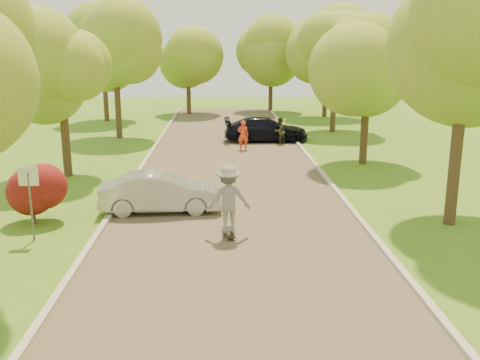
{
  "coord_description": "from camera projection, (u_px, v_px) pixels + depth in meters",
  "views": [
    {
      "loc": [
        -0.39,
        -10.78,
        5.4
      ],
      "look_at": [
        0.22,
        5.75,
        1.3
      ],
      "focal_mm": 40.0,
      "sensor_mm": 36.0,
      "label": 1
    }
  ],
  "objects": [
    {
      "name": "ground",
      "position": [
        240.0,
        300.0,
        11.77
      ],
      "size": [
        100.0,
        100.0,
        0.0
      ],
      "primitive_type": "plane",
      "color": "#48751C",
      "rests_on": "ground"
    },
    {
      "name": "road",
      "position": [
        232.0,
        200.0,
        19.52
      ],
      "size": [
        8.0,
        60.0,
        0.01
      ],
      "primitive_type": "cube",
      "color": "#4C4438",
      "rests_on": "ground"
    },
    {
      "name": "curb_left",
      "position": [
        120.0,
        199.0,
        19.37
      ],
      "size": [
        0.18,
        60.0,
        0.12
      ],
      "primitive_type": "cube",
      "color": "#B2AD9E",
      "rests_on": "ground"
    },
    {
      "name": "curb_right",
      "position": [
        342.0,
        197.0,
        19.66
      ],
      "size": [
        0.18,
        60.0,
        0.12
      ],
      "primitive_type": "cube",
      "color": "#B2AD9E",
      "rests_on": "ground"
    },
    {
      "name": "street_sign",
      "position": [
        29.0,
        188.0,
        15.06
      ],
      "size": [
        0.55,
        0.06,
        2.17
      ],
      "color": "#59595E",
      "rests_on": "ground"
    },
    {
      "name": "red_shrub",
      "position": [
        31.0,
        190.0,
        16.61
      ],
      "size": [
        1.7,
        1.7,
        1.95
      ],
      "color": "#382619",
      "rests_on": "ground"
    },
    {
      "name": "tree_l_midb",
      "position": [
        64.0,
        68.0,
        22.06
      ],
      "size": [
        4.3,
        4.2,
        6.62
      ],
      "color": "#382619",
      "rests_on": "ground"
    },
    {
      "name": "tree_l_far",
      "position": [
        118.0,
        47.0,
        31.56
      ],
      "size": [
        4.92,
        4.8,
        7.79
      ],
      "color": "#382619",
      "rests_on": "ground"
    },
    {
      "name": "tree_r_mida",
      "position": [
        474.0,
        43.0,
        15.53
      ],
      "size": [
        5.13,
        5.0,
        7.95
      ],
      "color": "#382619",
      "rests_on": "ground"
    },
    {
      "name": "tree_r_midb",
      "position": [
        373.0,
        60.0,
        24.41
      ],
      "size": [
        4.51,
        4.4,
        7.01
      ],
      "color": "#382619",
      "rests_on": "ground"
    },
    {
      "name": "tree_r_far",
      "position": [
        340.0,
        41.0,
        33.9
      ],
      "size": [
        5.33,
        5.2,
        8.34
      ],
      "color": "#382619",
      "rests_on": "ground"
    },
    {
      "name": "tree_bg_a",
      "position": [
        106.0,
        49.0,
        39.27
      ],
      "size": [
        5.12,
        5.0,
        7.72
      ],
      "color": "#382619",
      "rests_on": "ground"
    },
    {
      "name": "tree_bg_b",
      "position": [
        330.0,
        46.0,
        41.77
      ],
      "size": [
        5.12,
        5.0,
        7.95
      ],
      "color": "#382619",
      "rests_on": "ground"
    },
    {
      "name": "tree_bg_c",
      "position": [
        190.0,
        53.0,
        43.44
      ],
      "size": [
        4.92,
        4.8,
        7.33
      ],
      "color": "#382619",
      "rests_on": "ground"
    },
    {
      "name": "tree_bg_d",
      "position": [
        274.0,
        49.0,
        45.56
      ],
      "size": [
        5.12,
        5.0,
        7.72
      ],
      "color": "#382619",
      "rests_on": "ground"
    },
    {
      "name": "silver_sedan",
      "position": [
        161.0,
        192.0,
        17.98
      ],
      "size": [
        4.11,
        1.61,
        1.33
      ],
      "primitive_type": "imported",
      "rotation": [
        0.0,
        0.0,
        1.62
      ],
      "color": "#A4A4A9",
      "rests_on": "ground"
    },
    {
      "name": "dark_sedan",
      "position": [
        266.0,
        129.0,
        31.59
      ],
      "size": [
        4.95,
        2.05,
        1.43
      ],
      "primitive_type": "imported",
      "rotation": [
        0.0,
        0.0,
        1.58
      ],
      "color": "black",
      "rests_on": "ground"
    },
    {
      "name": "longboard",
      "position": [
        229.0,
        232.0,
        15.73
      ],
      "size": [
        0.41,
        1.05,
        0.12
      ],
      "rotation": [
        0.0,
        0.0,
        3.26
      ],
      "color": "black",
      "rests_on": "ground"
    },
    {
      "name": "skateboarder",
      "position": [
        228.0,
        199.0,
        15.49
      ],
      "size": [
        1.37,
        0.89,
        2.01
      ],
      "primitive_type": "imported",
      "rotation": [
        0.0,
        0.0,
        3.26
      ],
      "color": "gray",
      "rests_on": "longboard"
    },
    {
      "name": "person_striped",
      "position": [
        243.0,
        135.0,
        28.83
      ],
      "size": [
        0.63,
        0.44,
        1.62
      ],
      "primitive_type": "imported",
      "rotation": [
        0.0,
        0.0,
        3.04
      ],
      "color": "red",
      "rests_on": "ground"
    },
    {
      "name": "person_olive",
      "position": [
        280.0,
        131.0,
        30.54
      ],
      "size": [
        0.95,
        0.94,
        1.55
      ],
      "primitive_type": "imported",
      "rotation": [
        0.0,
        0.0,
        3.89
      ],
      "color": "#2E311D",
      "rests_on": "ground"
    }
  ]
}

